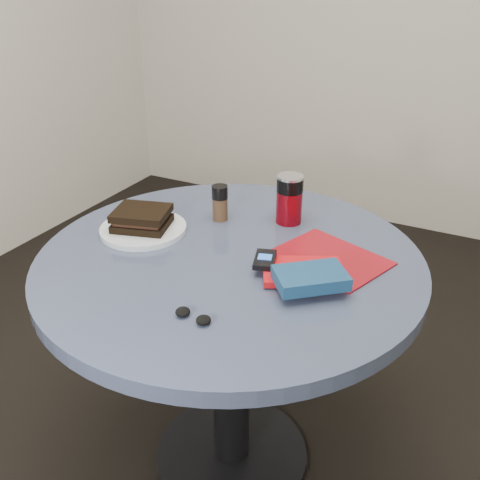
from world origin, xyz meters
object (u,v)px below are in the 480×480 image
at_px(sandwich, 142,218).
at_px(soda_can, 289,199).
at_px(table, 230,307).
at_px(novel, 311,278).
at_px(mp3_player, 265,260).
at_px(plate, 143,229).
at_px(magazine, 330,258).
at_px(headphones, 193,316).
at_px(red_book, 303,271).
at_px(pepper_grinder, 220,203).

distance_m(sandwich, soda_can, 0.42).
bearing_deg(table, novel, -15.69).
xyz_separation_m(sandwich, mp3_player, (0.39, -0.03, -0.01)).
height_order(table, plate, plate).
relative_size(sandwich, magazine, 0.66).
xyz_separation_m(magazine, headphones, (-0.17, -0.38, 0.01)).
distance_m(sandwich, red_book, 0.49).
bearing_deg(mp3_player, headphones, -100.50).
bearing_deg(plate, soda_can, 35.91).
distance_m(novel, headphones, 0.28).
distance_m(red_book, novel, 0.07).
bearing_deg(magazine, plate, -150.43).
relative_size(pepper_grinder, red_book, 0.55).
bearing_deg(magazine, pepper_grinder, -172.37).
relative_size(red_book, headphones, 2.13).
xyz_separation_m(table, magazine, (0.24, 0.10, 0.17)).
bearing_deg(novel, magazine, 52.65).
height_order(plate, sandwich, sandwich).
bearing_deg(table, magazine, 22.16).
relative_size(magazine, novel, 1.67).
distance_m(soda_can, mp3_player, 0.29).
distance_m(table, pepper_grinder, 0.31).
relative_size(table, novel, 6.23).
bearing_deg(sandwich, headphones, -40.26).
xyz_separation_m(plate, sandwich, (-0.00, -0.00, 0.03)).
distance_m(table, sandwich, 0.35).
bearing_deg(red_book, headphones, -144.10).
xyz_separation_m(red_book, headphones, (-0.14, -0.27, -0.00)).
relative_size(plate, soda_can, 1.69).
bearing_deg(table, mp3_player, -13.57).
relative_size(table, headphones, 11.06).
distance_m(red_book, headphones, 0.31).
bearing_deg(table, red_book, -3.56).
relative_size(red_book, novel, 1.20).
bearing_deg(mp3_player, soda_can, 100.71).
xyz_separation_m(magazine, red_book, (-0.03, -0.11, 0.01)).
relative_size(sandwich, pepper_grinder, 1.66).
relative_size(sandwich, soda_can, 1.23).
height_order(sandwich, mp3_player, sandwich).
height_order(sandwich, soda_can, soda_can).
distance_m(plate, pepper_grinder, 0.23).
relative_size(table, magazine, 3.74).
bearing_deg(pepper_grinder, table, -54.44).
xyz_separation_m(novel, headphones, (-0.18, -0.22, -0.03)).
distance_m(table, red_book, 0.27).
bearing_deg(soda_can, sandwich, -144.15).
bearing_deg(novel, pepper_grinder, 106.97).
height_order(table, soda_can, soda_can).
xyz_separation_m(pepper_grinder, magazine, (0.36, -0.08, -0.05)).
height_order(red_book, mp3_player, mp3_player).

